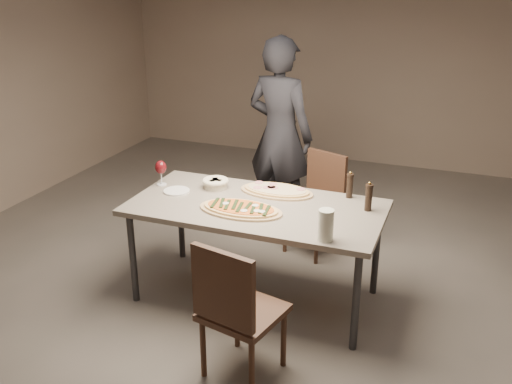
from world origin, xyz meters
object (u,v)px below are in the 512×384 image
(dining_table, at_px, (256,212))
(zucchini_pizza, at_px, (241,209))
(chair_far, at_px, (319,197))
(ham_pizza, at_px, (277,191))
(diner, at_px, (280,135))
(pepper_mill_left, at_px, (369,197))
(chair_near, at_px, (235,306))
(bread_basket, at_px, (215,183))
(carafe, at_px, (326,225))

(dining_table, relative_size, zucchini_pizza, 2.99)
(dining_table, xyz_separation_m, zucchini_pizza, (-0.06, -0.14, 0.07))
(dining_table, height_order, chair_far, chair_far)
(ham_pizza, xyz_separation_m, diner, (-0.32, 1.01, 0.13))
(pepper_mill_left, distance_m, diner, 1.50)
(chair_near, xyz_separation_m, diner, (-0.48, 2.20, 0.39))
(bread_basket, xyz_separation_m, chair_near, (0.63, -1.11, -0.28))
(chair_near, distance_m, diner, 2.28)
(bread_basket, xyz_separation_m, pepper_mill_left, (1.17, -0.02, 0.06))
(dining_table, relative_size, chair_far, 2.09)
(dining_table, xyz_separation_m, chair_far, (0.22, 0.95, -0.21))
(bread_basket, height_order, chair_far, chair_far)
(chair_far, xyz_separation_m, diner, (-0.48, 0.34, 0.41))
(zucchini_pizza, relative_size, carafe, 2.97)
(pepper_mill_left, distance_m, chair_far, 1.00)
(dining_table, distance_m, ham_pizza, 0.30)
(carafe, bearing_deg, pepper_mill_left, 73.86)
(pepper_mill_left, xyz_separation_m, chair_far, (-0.54, 0.76, -0.37))
(zucchini_pizza, xyz_separation_m, bread_basket, (-0.35, 0.34, 0.03))
(ham_pizza, relative_size, pepper_mill_left, 2.63)
(chair_far, bearing_deg, diner, -15.51)
(dining_table, height_order, zucchini_pizza, zucchini_pizza)
(zucchini_pizza, relative_size, chair_near, 0.66)
(ham_pizza, bearing_deg, diner, 112.18)
(chair_far, bearing_deg, zucchini_pizza, 95.89)
(zucchini_pizza, height_order, diner, diner)
(ham_pizza, xyz_separation_m, carafe, (0.54, -0.65, 0.09))
(bread_basket, distance_m, pepper_mill_left, 1.17)
(bread_basket, distance_m, diner, 1.10)
(diner, bearing_deg, ham_pizza, 120.32)
(carafe, bearing_deg, dining_table, 148.65)
(carafe, bearing_deg, zucchini_pizza, 160.95)
(diner, bearing_deg, pepper_mill_left, 145.66)
(carafe, bearing_deg, ham_pizza, 129.99)
(carafe, bearing_deg, chair_far, 106.28)
(ham_pizza, xyz_separation_m, pepper_mill_left, (0.70, -0.09, 0.08))
(carafe, bearing_deg, chair_near, -125.15)
(bread_basket, relative_size, chair_near, 0.22)
(pepper_mill_left, relative_size, diner, 0.12)
(dining_table, relative_size, pepper_mill_left, 8.43)
(pepper_mill_left, height_order, carafe, pepper_mill_left)
(carafe, distance_m, chair_near, 0.75)
(chair_near, bearing_deg, zucchini_pizza, 122.51)
(carafe, distance_m, chair_far, 1.42)
(zucchini_pizza, bearing_deg, dining_table, 42.48)
(zucchini_pizza, relative_size, chair_far, 0.70)
(dining_table, relative_size, diner, 1.00)
(zucchini_pizza, height_order, carafe, carafe)
(pepper_mill_left, bearing_deg, dining_table, -166.03)
(chair_near, bearing_deg, bread_basket, 132.16)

